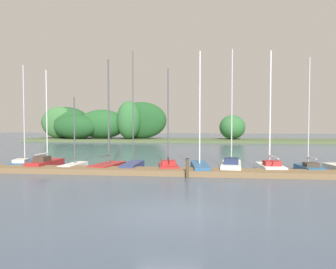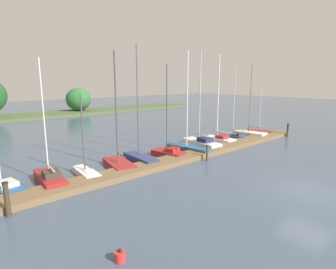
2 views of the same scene
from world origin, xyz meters
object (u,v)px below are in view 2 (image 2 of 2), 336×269
object	(u,v)px
sailboat_9	(234,135)
mooring_piling_0	(7,199)
sailboat_4	(139,158)
channel_buoy_0	(120,256)
sailboat_2	(86,171)
sailboat_6	(188,147)
mooring_piling_1	(207,153)
mooring_piling_2	(288,130)
sailboat_1	(50,178)
sailboat_8	(218,138)
sailboat_11	(259,131)
sailboat_10	(249,134)
sailboat_7	(200,142)
sailboat_3	(119,162)
sailboat_0	(2,184)
sailboat_5	(168,152)

from	to	relation	value
sailboat_9	mooring_piling_0	world-z (taller)	sailboat_9
sailboat_4	channel_buoy_0	distance (m)	11.31
sailboat_2	mooring_piling_0	distance (m)	5.60
sailboat_6	mooring_piling_1	bearing A→B (deg)	159.32
sailboat_4	mooring_piling_2	bearing A→B (deg)	-97.36
sailboat_1	sailboat_8	distance (m)	15.95
sailboat_6	sailboat_11	bearing A→B (deg)	-94.84
sailboat_10	sailboat_9	bearing A→B (deg)	68.10
sailboat_9	sailboat_4	bearing A→B (deg)	87.35
sailboat_1	sailboat_11	world-z (taller)	sailboat_1
sailboat_6	sailboat_11	xyz separation A→B (m)	(11.75, 0.27, -0.14)
sailboat_9	sailboat_10	distance (m)	2.10
sailboat_7	channel_buoy_0	size ratio (longest dim) A/B	17.92
sailboat_6	sailboat_9	xyz separation A→B (m)	(7.32, 0.58, -0.03)
sailboat_10	mooring_piling_2	world-z (taller)	sailboat_10
sailboat_7	channel_buoy_0	world-z (taller)	sailboat_7
sailboat_10	channel_buoy_0	size ratio (longest dim) A/B	16.21
mooring_piling_2	sailboat_1	bearing A→B (deg)	173.38
sailboat_2	sailboat_11	distance (m)	20.74
sailboat_1	sailboat_9	world-z (taller)	sailboat_9
mooring_piling_1	channel_buoy_0	xyz separation A→B (m)	(-11.12, -5.76, -0.43)
sailboat_11	sailboat_9	bearing A→B (deg)	73.33
sailboat_9	channel_buoy_0	distance (m)	21.18
sailboat_9	sailboat_1	bearing A→B (deg)	87.26
mooring_piling_0	mooring_piling_1	bearing A→B (deg)	-0.77
sailboat_4	sailboat_6	xyz separation A→B (m)	(4.72, -0.31, 0.05)
sailboat_2	sailboat_3	xyz separation A→B (m)	(2.48, 0.14, 0.10)
sailboat_3	sailboat_8	bearing A→B (deg)	-76.26
sailboat_3	mooring_piling_1	world-z (taller)	sailboat_3
sailboat_3	mooring_piling_2	bearing A→B (deg)	-86.36
sailboat_6	sailboat_10	bearing A→B (deg)	-95.65
sailboat_6	channel_buoy_0	bearing A→B (deg)	119.52
sailboat_6	sailboat_4	bearing A→B (deg)	80.03
sailboat_4	sailboat_7	world-z (taller)	sailboat_7
sailboat_2	channel_buoy_0	size ratio (longest dim) A/B	11.02
sailboat_1	sailboat_7	bearing A→B (deg)	-83.36
sailboat_1	sailboat_11	xyz separation A→B (m)	(22.90, 0.07, -0.14)
sailboat_10	mooring_piling_1	world-z (taller)	sailboat_10
sailboat_9	mooring_piling_0	bearing A→B (deg)	94.49
sailboat_4	mooring_piling_2	xyz separation A→B (m)	(17.26, -2.86, 0.36)
sailboat_0	mooring_piling_0	xyz separation A→B (m)	(-0.48, -3.61, 0.48)
sailboat_10	channel_buoy_0	world-z (taller)	sailboat_10
mooring_piling_2	sailboat_3	bearing A→B (deg)	171.56
sailboat_4	sailboat_1	bearing A→B (deg)	93.09
sailboat_3	sailboat_8	xyz separation A→B (m)	(11.30, 0.33, 0.02)
sailboat_11	mooring_piling_0	bearing A→B (deg)	83.68
sailboat_2	mooring_piling_2	bearing A→B (deg)	-91.43
sailboat_0	sailboat_1	size ratio (longest dim) A/B	1.08
sailboat_5	sailboat_4	bearing A→B (deg)	72.97
sailboat_8	sailboat_10	world-z (taller)	sailboat_8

